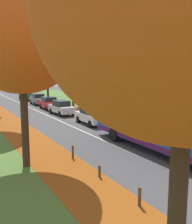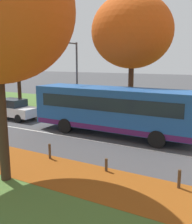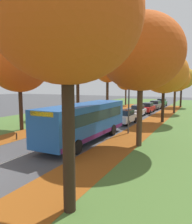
{
  "view_description": "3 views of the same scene",
  "coord_description": "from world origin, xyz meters",
  "px_view_note": "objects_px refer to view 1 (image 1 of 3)",
  "views": [
    {
      "loc": [
        -9.38,
        -3.43,
        4.92
      ],
      "look_at": [
        -0.49,
        12.52,
        2.08
      ],
      "focal_mm": 42.0,
      "sensor_mm": 36.0,
      "label": 1
    },
    {
      "loc": [
        -12.94,
        1.99,
        4.65
      ],
      "look_at": [
        1.13,
        9.8,
        1.49
      ],
      "focal_mm": 42.0,
      "sensor_mm": 36.0,
      "label": 2
    },
    {
      "loc": [
        10.26,
        -6.12,
        4.48
      ],
      "look_at": [
        1.81,
        10.71,
        2.15
      ],
      "focal_mm": 35.0,
      "sensor_mm": 36.0,
      "label": 3
    }
  ],
  "objects_px": {
    "tree_left_near": "(21,41)",
    "tree_right_mid": "(109,61)",
    "streetlamp_right": "(139,86)",
    "car_grey_fourth_in_line": "(38,99)",
    "bollard_fourth": "(100,171)",
    "car_white_lead": "(91,116)",
    "tree_left_nearest": "(188,5)",
    "bollard_fifth": "(73,152)",
    "tree_right_far": "(73,68)",
    "tree_right_distant": "(47,66)",
    "car_silver_following": "(62,108)",
    "car_green_trailing": "(26,96)",
    "car_red_third_in_line": "(49,103)",
    "bollard_third": "(140,197)",
    "bus": "(155,123)"
  },
  "relations": [
    {
      "from": "tree_left_near",
      "to": "tree_right_mid",
      "type": "distance_m",
      "value": 16.23
    },
    {
      "from": "streetlamp_right",
      "to": "car_grey_fourth_in_line",
      "type": "relative_size",
      "value": 1.4
    },
    {
      "from": "bollard_fourth",
      "to": "car_white_lead",
      "type": "distance_m",
      "value": 12.54
    },
    {
      "from": "tree_left_nearest",
      "to": "car_grey_fourth_in_line",
      "type": "height_order",
      "value": "tree_left_nearest"
    },
    {
      "from": "bollard_fourth",
      "to": "bollard_fifth",
      "type": "distance_m",
      "value": 3.04
    },
    {
      "from": "tree_right_far",
      "to": "tree_right_distant",
      "type": "bearing_deg",
      "value": 90.47
    },
    {
      "from": "car_silver_following",
      "to": "tree_left_nearest",
      "type": "bearing_deg",
      "value": -106.65
    },
    {
      "from": "tree_left_nearest",
      "to": "car_white_lead",
      "type": "height_order",
      "value": "tree_left_nearest"
    },
    {
      "from": "tree_left_near",
      "to": "car_green_trailing",
      "type": "distance_m",
      "value": 33.17
    },
    {
      "from": "tree_right_far",
      "to": "car_white_lead",
      "type": "relative_size",
      "value": 1.75
    },
    {
      "from": "car_white_lead",
      "to": "car_silver_following",
      "type": "height_order",
      "value": "same"
    },
    {
      "from": "streetlamp_right",
      "to": "car_green_trailing",
      "type": "xyz_separation_m",
      "value": [
        -1.69,
        28.48,
        -2.92
      ]
    },
    {
      "from": "bollard_fourth",
      "to": "streetlamp_right",
      "type": "height_order",
      "value": "streetlamp_right"
    },
    {
      "from": "tree_left_nearest",
      "to": "tree_right_far",
      "type": "relative_size",
      "value": 1.15
    },
    {
      "from": "streetlamp_right",
      "to": "car_red_third_in_line",
      "type": "xyz_separation_m",
      "value": [
        -1.82,
        16.25,
        -2.92
      ]
    },
    {
      "from": "car_silver_following",
      "to": "car_red_third_in_line",
      "type": "xyz_separation_m",
      "value": [
        0.21,
        4.86,
        0.0
      ]
    },
    {
      "from": "tree_left_near",
      "to": "bollard_fourth",
      "type": "height_order",
      "value": "tree_left_near"
    },
    {
      "from": "tree_left_near",
      "to": "streetlamp_right",
      "type": "height_order",
      "value": "tree_left_near"
    },
    {
      "from": "bollard_third",
      "to": "car_red_third_in_line",
      "type": "distance_m",
      "value": 26.21
    },
    {
      "from": "tree_right_distant",
      "to": "car_white_lead",
      "type": "relative_size",
      "value": 1.93
    },
    {
      "from": "bollard_fourth",
      "to": "tree_right_far",
      "type": "bearing_deg",
      "value": 68.51
    },
    {
      "from": "tree_right_far",
      "to": "car_silver_following",
      "type": "distance_m",
      "value": 8.8
    },
    {
      "from": "tree_left_near",
      "to": "tree_right_far",
      "type": "bearing_deg",
      "value": 59.9
    },
    {
      "from": "tree_left_near",
      "to": "tree_right_far",
      "type": "xyz_separation_m",
      "value": [
        12.04,
        20.77,
        -0.96
      ]
    },
    {
      "from": "bollard_fourth",
      "to": "car_grey_fourth_in_line",
      "type": "distance_m",
      "value": 28.67
    },
    {
      "from": "bollard_fifth",
      "to": "car_white_lead",
      "type": "relative_size",
      "value": 0.18
    },
    {
      "from": "car_silver_following",
      "to": "car_grey_fourth_in_line",
      "type": "relative_size",
      "value": 1.0
    },
    {
      "from": "streetlamp_right",
      "to": "bus",
      "type": "relative_size",
      "value": 0.58
    },
    {
      "from": "tree_left_nearest",
      "to": "car_silver_following",
      "type": "distance_m",
      "value": 26.11
    },
    {
      "from": "tree_right_distant",
      "to": "car_green_trailing",
      "type": "distance_m",
      "value": 6.36
    },
    {
      "from": "tree_left_nearest",
      "to": "tree_left_near",
      "type": "distance_m",
      "value": 9.94
    },
    {
      "from": "tree_left_near",
      "to": "car_white_lead",
      "type": "bearing_deg",
      "value": 44.56
    },
    {
      "from": "car_white_lead",
      "to": "car_green_trailing",
      "type": "height_order",
      "value": "same"
    },
    {
      "from": "car_silver_following",
      "to": "car_grey_fourth_in_line",
      "type": "distance_m",
      "value": 10.38
    },
    {
      "from": "car_white_lead",
      "to": "car_red_third_in_line",
      "type": "height_order",
      "value": "same"
    },
    {
      "from": "car_grey_fourth_in_line",
      "to": "tree_right_mid",
      "type": "bearing_deg",
      "value": -75.08
    },
    {
      "from": "bus",
      "to": "car_silver_following",
      "type": "distance_m",
      "value": 15.57
    },
    {
      "from": "car_grey_fourth_in_line",
      "to": "bus",
      "type": "bearing_deg",
      "value": -90.56
    },
    {
      "from": "tree_right_distant",
      "to": "streetlamp_right",
      "type": "xyz_separation_m",
      "value": [
        -2.12,
        -28.34,
        -2.16
      ]
    },
    {
      "from": "bollard_third",
      "to": "bollard_fifth",
      "type": "xyz_separation_m",
      "value": [
        0.04,
        6.08,
        0.01
      ]
    },
    {
      "from": "bollard_third",
      "to": "bus",
      "type": "bearing_deg",
      "value": 44.37
    },
    {
      "from": "tree_right_mid",
      "to": "bus",
      "type": "height_order",
      "value": "tree_right_mid"
    },
    {
      "from": "bollard_fourth",
      "to": "tree_left_near",
      "type": "bearing_deg",
      "value": 129.67
    },
    {
      "from": "car_white_lead",
      "to": "bollard_fourth",
      "type": "bearing_deg",
      "value": -116.41
    },
    {
      "from": "bus",
      "to": "car_white_lead",
      "type": "xyz_separation_m",
      "value": [
        0.27,
        9.03,
        -0.89
      ]
    },
    {
      "from": "tree_right_mid",
      "to": "bus",
      "type": "relative_size",
      "value": 0.82
    },
    {
      "from": "car_white_lead",
      "to": "car_red_third_in_line",
      "type": "bearing_deg",
      "value": 90.94
    },
    {
      "from": "bollard_third",
      "to": "car_grey_fourth_in_line",
      "type": "height_order",
      "value": "car_grey_fourth_in_line"
    },
    {
      "from": "streetlamp_right",
      "to": "bollard_fourth",
      "type": "bearing_deg",
      "value": -138.62
    },
    {
      "from": "tree_right_distant",
      "to": "car_green_trailing",
      "type": "xyz_separation_m",
      "value": [
        -3.82,
        0.14,
        -5.09
      ]
    }
  ]
}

